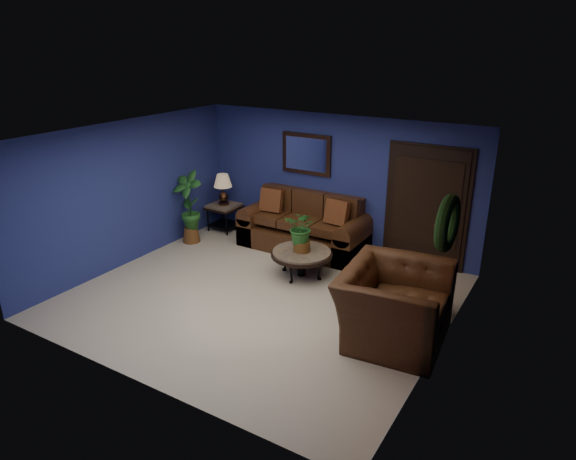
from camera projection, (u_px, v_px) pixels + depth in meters
The scene contains 18 objects.
floor at pixel (261, 296), 8.00m from camera, with size 5.50×5.50×0.00m, color #BDB29D.
wall_back at pixel (335, 182), 9.55m from camera, with size 5.50×0.04×2.50m, color navy.
wall_left at pixel (128, 193), 8.88m from camera, with size 0.04×5.00×2.50m, color navy.
wall_right_brick at pixel (447, 260), 6.22m from camera, with size 0.04×5.00×2.50m, color brown.
ceiling at pixel (258, 136), 7.11m from camera, with size 5.50×5.00×0.02m, color white.
crown_molding at pixel (456, 165), 5.82m from camera, with size 0.03×5.00×0.14m, color white.
wall_mirror at pixel (306, 154), 9.65m from camera, with size 1.02×0.06×0.77m, color #432617.
closet_door at pixel (426, 208), 8.75m from camera, with size 1.44×0.06×2.18m, color black.
wreath at pixel (448, 223), 6.13m from camera, with size 0.72×0.72×0.16m, color black.
sofa at pixel (306, 230), 9.73m from camera, with size 2.39×1.03×1.07m.
coffee_table at pixel (302, 254), 8.56m from camera, with size 1.03×1.03×0.44m.
end_table at pixel (224, 210), 10.60m from camera, with size 0.61×0.61×0.55m.
table_lamp at pixel (223, 186), 10.41m from camera, with size 0.37×0.37×0.61m.
side_chair at pixel (327, 222), 9.47m from camera, with size 0.52×0.52×1.03m.
armchair at pixel (394, 305), 6.74m from camera, with size 1.51×1.32×0.98m, color #422413.
coffee_plant at pixel (302, 229), 8.41m from camera, with size 0.58×0.51×0.71m.
floor_plant at pixel (431, 287), 7.49m from camera, with size 0.33×0.28×0.73m.
tall_plant at pixel (189, 205), 9.85m from camera, with size 0.63×0.45×1.42m.
Camera 1 is at (4.04, -5.87, 3.79)m, focal length 32.00 mm.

